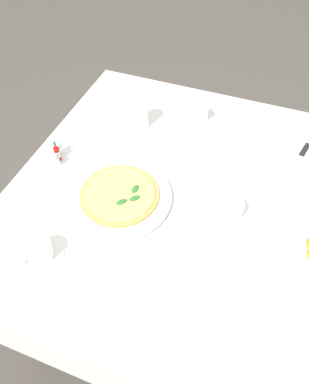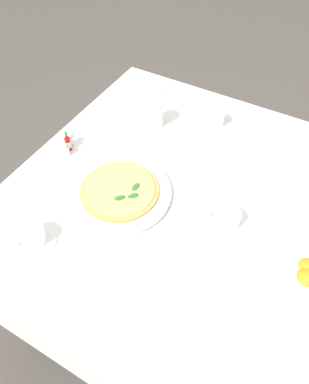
% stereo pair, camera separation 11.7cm
% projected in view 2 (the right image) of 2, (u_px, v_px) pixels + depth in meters
% --- Properties ---
extents(ground_plane, '(8.00, 8.00, 0.00)m').
position_uv_depth(ground_plane, '(178.00, 295.00, 1.76)').
color(ground_plane, '#4C4742').
extents(dining_table, '(1.16, 1.16, 0.75)m').
position_uv_depth(dining_table, '(186.00, 220.00, 1.28)').
color(dining_table, white).
rests_on(dining_table, ground_plane).
extents(pizza_plate, '(0.34, 0.34, 0.02)m').
position_uv_depth(pizza_plate, '(120.00, 193.00, 1.18)').
color(pizza_plate, white).
rests_on(pizza_plate, dining_table).
extents(pizza, '(0.26, 0.26, 0.02)m').
position_uv_depth(pizza, '(120.00, 190.00, 1.17)').
color(pizza, tan).
rests_on(pizza, pizza_plate).
extents(coffee_cup_near_right, '(0.13, 0.13, 0.06)m').
position_uv_depth(coffee_cup_near_right, '(32.00, 236.00, 1.05)').
color(coffee_cup_near_right, white).
rests_on(coffee_cup_near_right, dining_table).
extents(coffee_cup_far_right, '(0.13, 0.13, 0.07)m').
position_uv_depth(coffee_cup_far_right, '(214.00, 119.00, 1.40)').
color(coffee_cup_far_right, white).
rests_on(coffee_cup_far_right, dining_table).
extents(coffee_cup_right_edge, '(0.13, 0.13, 0.06)m').
position_uv_depth(coffee_cup_right_edge, '(227.00, 219.00, 1.09)').
color(coffee_cup_right_edge, white).
rests_on(coffee_cup_right_edge, dining_table).
extents(water_glass_far_left, '(0.07, 0.07, 0.11)m').
position_uv_depth(water_glass_far_left, '(154.00, 114.00, 1.39)').
color(water_glass_far_left, white).
rests_on(water_glass_far_left, dining_table).
extents(citrus_bowl, '(0.15, 0.15, 0.07)m').
position_uv_depth(citrus_bowl, '(307.00, 272.00, 0.98)').
color(citrus_bowl, white).
rests_on(citrus_bowl, dining_table).
extents(hot_sauce_bottle, '(0.02, 0.02, 0.08)m').
position_uv_depth(hot_sauce_bottle, '(68.00, 143.00, 1.31)').
color(hot_sauce_bottle, '#B7140F').
rests_on(hot_sauce_bottle, dining_table).
extents(salt_shaker, '(0.03, 0.03, 0.06)m').
position_uv_depth(salt_shaker, '(66.00, 150.00, 1.29)').
color(salt_shaker, white).
rests_on(salt_shaker, dining_table).
extents(pepper_shaker, '(0.03, 0.03, 0.06)m').
position_uv_depth(pepper_shaker, '(71.00, 139.00, 1.33)').
color(pepper_shaker, white).
rests_on(pepper_shaker, dining_table).
extents(menu_card, '(0.08, 0.04, 0.06)m').
position_uv_depth(menu_card, '(150.00, 94.00, 1.50)').
color(menu_card, white).
rests_on(menu_card, dining_table).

